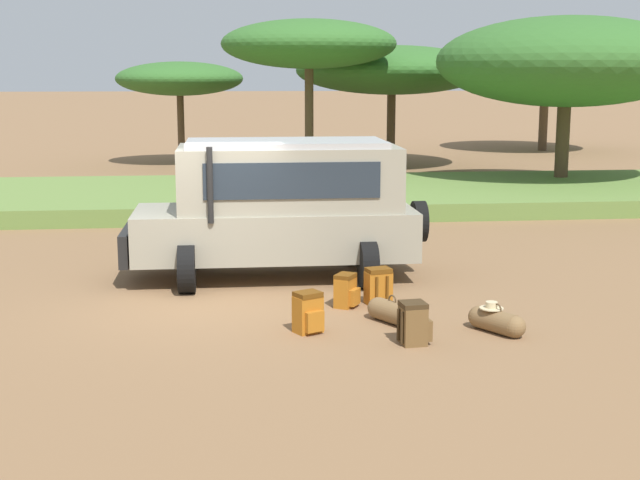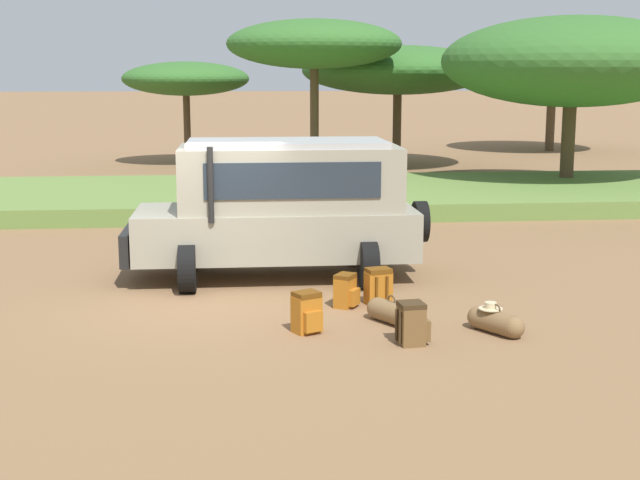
{
  "view_description": "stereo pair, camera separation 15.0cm",
  "coord_description": "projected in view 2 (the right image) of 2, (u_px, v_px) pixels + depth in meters",
  "views": [
    {
      "loc": [
        0.27,
        -13.95,
        3.61
      ],
      "look_at": [
        1.75,
        -0.23,
        1.0
      ],
      "focal_mm": 50.0,
      "sensor_mm": 36.0,
      "label": 1
    },
    {
      "loc": [
        0.42,
        -13.96,
        3.61
      ],
      "look_at": [
        1.75,
        -0.23,
        1.0
      ],
      "focal_mm": 50.0,
      "sensor_mm": 36.0,
      "label": 2
    }
  ],
  "objects": [
    {
      "name": "ground_plane",
      "position": [
        210.0,
        301.0,
        14.28
      ],
      "size": [
        320.0,
        320.0,
        0.0
      ],
      "primitive_type": "plane",
      "color": "olive"
    },
    {
      "name": "grass_bank",
      "position": [
        219.0,
        197.0,
        24.57
      ],
      "size": [
        120.0,
        7.0,
        0.44
      ],
      "color": "olive",
      "rests_on": "ground_plane"
    },
    {
      "name": "safari_vehicle",
      "position": [
        282.0,
        206.0,
        15.68
      ],
      "size": [
        5.36,
        2.75,
        2.44
      ],
      "color": "gray",
      "rests_on": "ground_plane"
    },
    {
      "name": "backpack_beside_front_wheel",
      "position": [
        412.0,
        324.0,
        11.95
      ],
      "size": [
        0.46,
        0.39,
        0.58
      ],
      "color": "brown",
      "rests_on": "ground_plane"
    },
    {
      "name": "backpack_cluster_center",
      "position": [
        307.0,
        313.0,
        12.48
      ],
      "size": [
        0.45,
        0.46,
        0.59
      ],
      "color": "#B26619",
      "rests_on": "ground_plane"
    },
    {
      "name": "backpack_near_rear_wheel",
      "position": [
        346.0,
        291.0,
        13.85
      ],
      "size": [
        0.44,
        0.44,
        0.53
      ],
      "color": "#B26619",
      "rests_on": "ground_plane"
    },
    {
      "name": "backpack_outermost",
      "position": [
        378.0,
        286.0,
        14.04
      ],
      "size": [
        0.45,
        0.43,
        0.58
      ],
      "color": "#B26619",
      "rests_on": "ground_plane"
    },
    {
      "name": "duffel_bag_low_black_case",
      "position": [
        495.0,
        321.0,
        12.47
      ],
      "size": [
        0.66,
        0.86,
        0.43
      ],
      "color": "brown",
      "rests_on": "ground_plane"
    },
    {
      "name": "duffel_bag_soft_canvas",
      "position": [
        391.0,
        312.0,
        12.96
      ],
      "size": [
        0.64,
        0.85,
        0.42
      ],
      "color": "brown",
      "rests_on": "ground_plane"
    },
    {
      "name": "acacia_tree_far_left",
      "position": [
        186.0,
        79.0,
        34.74
      ],
      "size": [
        4.95,
        4.63,
        4.02
      ],
      "color": "brown",
      "rests_on": "ground_plane"
    },
    {
      "name": "acacia_tree_left_mid",
      "position": [
        314.0,
        44.0,
        29.33
      ],
      "size": [
        5.8,
        5.09,
        5.33
      ],
      "color": "brown",
      "rests_on": "ground_plane"
    },
    {
      "name": "acacia_tree_centre_back",
      "position": [
        398.0,
        70.0,
        33.92
      ],
      "size": [
        7.35,
        7.61,
        4.62
      ],
      "color": "brown",
      "rests_on": "ground_plane"
    },
    {
      "name": "acacia_tree_right_mid",
      "position": [
        572.0,
        62.0,
        26.59
      ],
      "size": [
        7.81,
        7.64,
        5.26
      ],
      "color": "brown",
      "rests_on": "ground_plane"
    },
    {
      "name": "acacia_tree_far_right",
      "position": [
        553.0,
        68.0,
        40.79
      ],
      "size": [
        6.85,
        7.47,
        4.71
      ],
      "color": "brown",
      "rests_on": "ground_plane"
    }
  ]
}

